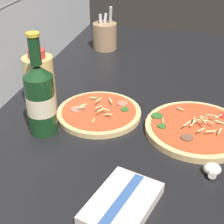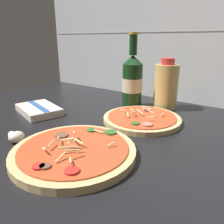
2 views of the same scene
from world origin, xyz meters
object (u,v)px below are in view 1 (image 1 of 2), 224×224
at_px(mushroom_left, 212,170).
at_px(dish_towel, 122,204).
at_px(oil_bottle, 40,83).
at_px(pizza_near, 197,129).
at_px(beer_bottle, 40,98).
at_px(pizza_far, 99,113).
at_px(utensil_crock, 105,36).

bearing_deg(mushroom_left, dish_towel, 130.51).
bearing_deg(oil_bottle, pizza_near, -92.07).
distance_m(beer_bottle, dish_towel, 0.36).
height_order(pizza_near, pizza_far, pizza_near).
bearing_deg(dish_towel, pizza_near, -22.91).
bearing_deg(beer_bottle, oil_bottle, 25.73).
bearing_deg(utensil_crock, dish_towel, -162.59).
relative_size(pizza_far, beer_bottle, 0.90).
bearing_deg(utensil_crock, beer_bottle, -179.43).
bearing_deg(pizza_near, beer_bottle, 103.51).
height_order(pizza_far, beer_bottle, beer_bottle).
height_order(beer_bottle, oil_bottle, beer_bottle).
bearing_deg(pizza_near, mushroom_left, -166.45).
bearing_deg(oil_bottle, dish_towel, -136.05).
distance_m(oil_bottle, utensil_crock, 0.54).
height_order(oil_bottle, dish_towel, oil_bottle).
height_order(pizza_far, dish_towel, pizza_far).
relative_size(pizza_far, utensil_crock, 1.37).
bearing_deg(pizza_near, oil_bottle, 87.93).
height_order(pizza_near, mushroom_left, pizza_near).
xyz_separation_m(pizza_near, utensil_crock, (0.55, 0.41, 0.05)).
xyz_separation_m(pizza_near, dish_towel, (-0.32, 0.13, 0.00)).
xyz_separation_m(pizza_near, pizza_far, (0.02, 0.28, -0.00)).
bearing_deg(oil_bottle, beer_bottle, -154.27).
height_order(pizza_near, dish_towel, pizza_near).
xyz_separation_m(beer_bottle, oil_bottle, (0.11, 0.05, -0.02)).
height_order(mushroom_left, dish_towel, mushroom_left).
xyz_separation_m(mushroom_left, dish_towel, (-0.15, 0.17, -0.00)).
xyz_separation_m(pizza_far, mushroom_left, (-0.18, -0.32, 0.01)).
distance_m(oil_bottle, dish_towel, 0.47).
relative_size(pizza_near, mushroom_left, 6.56).
relative_size(pizza_far, dish_towel, 1.26).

